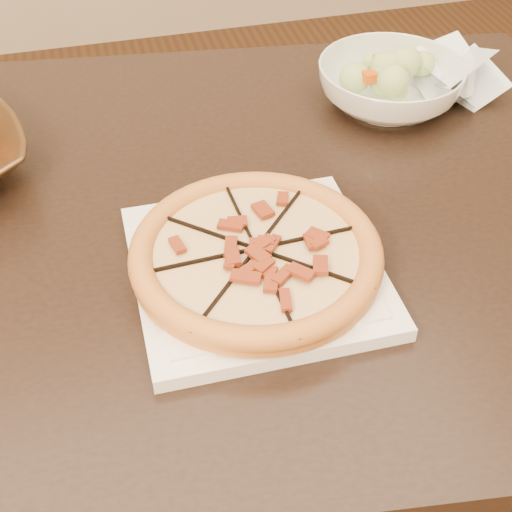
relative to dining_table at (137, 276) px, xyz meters
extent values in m
cube|color=black|center=(0.18, 0.06, -0.65)|extent=(4.00, 4.00, 0.02)
cube|color=black|center=(0.00, 0.00, 0.09)|extent=(1.42, 1.01, 0.04)
cylinder|color=black|center=(0.58, 0.34, -0.29)|extent=(0.07, 0.07, 0.71)
cube|color=white|center=(0.13, -0.15, 0.12)|extent=(0.27, 0.27, 0.02)
cube|color=white|center=(0.13, -0.15, 0.13)|extent=(0.23, 0.23, 0.00)
cylinder|color=orange|center=(0.13, -0.15, 0.14)|extent=(0.28, 0.28, 0.01)
torus|color=orange|center=(0.13, -0.15, 0.15)|extent=(0.28, 0.28, 0.03)
cylinder|color=beige|center=(0.13, -0.15, 0.14)|extent=(0.23, 0.23, 0.01)
cube|color=black|center=(0.13, -0.15, 0.15)|extent=(0.02, 0.27, 0.01)
cube|color=black|center=(0.13, -0.15, 0.15)|extent=(0.21, 0.19, 0.01)
cube|color=black|center=(0.13, -0.15, 0.15)|extent=(0.27, 0.02, 0.01)
cube|color=black|center=(0.13, -0.15, 0.15)|extent=(0.19, 0.21, 0.01)
cube|color=maroon|center=(0.15, -0.15, 0.15)|extent=(0.02, 0.02, 0.00)
cube|color=maroon|center=(0.17, -0.13, 0.15)|extent=(0.03, 0.02, 0.00)
cube|color=maroon|center=(0.19, -0.11, 0.15)|extent=(0.03, 0.02, 0.00)
cube|color=maroon|center=(0.15, -0.13, 0.15)|extent=(0.03, 0.03, 0.00)
cube|color=maroon|center=(0.16, -0.10, 0.15)|extent=(0.02, 0.03, 0.00)
cube|color=maroon|center=(0.15, -0.07, 0.15)|extent=(0.02, 0.03, 0.00)
cube|color=maroon|center=(0.13, -0.11, 0.15)|extent=(0.02, 0.02, 0.00)
cube|color=maroon|center=(0.12, -0.09, 0.15)|extent=(0.02, 0.03, 0.00)
cube|color=maroon|center=(0.09, -0.07, 0.15)|extent=(0.02, 0.03, 0.00)
cube|color=maroon|center=(0.10, -0.11, 0.15)|extent=(0.03, 0.03, 0.00)
cube|color=maroon|center=(0.07, -0.11, 0.15)|extent=(0.03, 0.03, 0.00)
cube|color=maroon|center=(0.10, -0.14, 0.15)|extent=(0.03, 0.02, 0.00)
cube|color=maroon|center=(0.08, -0.14, 0.15)|extent=(0.03, 0.02, 0.00)
cube|color=maroon|center=(0.05, -0.15, 0.15)|extent=(0.02, 0.02, 0.00)
cube|color=maroon|center=(0.10, -0.16, 0.15)|extent=(0.03, 0.02, 0.00)
cube|color=maroon|center=(0.08, -0.18, 0.15)|extent=(0.03, 0.02, 0.00)
cube|color=maroon|center=(0.07, -0.21, 0.15)|extent=(0.03, 0.03, 0.00)
cube|color=maroon|center=(0.11, -0.18, 0.15)|extent=(0.02, 0.03, 0.00)
cube|color=maroon|center=(0.11, -0.21, 0.15)|extent=(0.02, 0.03, 0.00)
cube|color=maroon|center=(0.13, -0.17, 0.15)|extent=(0.02, 0.02, 0.00)
cube|color=maroon|center=(0.14, -0.20, 0.15)|extent=(0.02, 0.03, 0.00)
cube|color=maroon|center=(0.16, -0.22, 0.15)|extent=(0.02, 0.03, 0.00)
cube|color=maroon|center=(0.15, -0.17, 0.15)|extent=(0.03, 0.03, 0.00)
cube|color=maroon|center=(0.17, -0.18, 0.15)|extent=(0.03, 0.03, 0.00)
cube|color=maroon|center=(0.20, -0.18, 0.15)|extent=(0.03, 0.02, 0.00)
cube|color=maroon|center=(0.16, -0.16, 0.15)|extent=(0.03, 0.02, 0.00)
imported|color=white|center=(0.41, 0.16, 0.14)|extent=(0.28, 0.28, 0.07)
sphere|color=#9DBB7D|center=(0.41, 0.16, 0.19)|extent=(0.04, 0.04, 0.04)
sphere|color=#9DBB7D|center=(0.43, 0.17, 0.19)|extent=(0.04, 0.04, 0.04)
sphere|color=#9DBB7D|center=(0.42, 0.20, 0.19)|extent=(0.04, 0.04, 0.04)
sphere|color=#9DBB7D|center=(0.41, 0.17, 0.19)|extent=(0.04, 0.04, 0.04)
sphere|color=#9DBB7D|center=(0.38, 0.17, 0.19)|extent=(0.04, 0.04, 0.04)
sphere|color=#9DBB7D|center=(0.41, 0.16, 0.19)|extent=(0.04, 0.04, 0.04)
sphere|color=#9DBB7D|center=(0.40, 0.14, 0.19)|extent=(0.04, 0.04, 0.04)
sphere|color=#9DBB7D|center=(0.42, 0.12, 0.19)|extent=(0.04, 0.04, 0.04)
sphere|color=#9DBB7D|center=(0.42, 0.15, 0.19)|extent=(0.04, 0.04, 0.04)
cube|color=#CA4805|center=(0.44, 0.18, 0.18)|extent=(0.02, 0.02, 0.01)
cube|color=#CA4805|center=(0.38, 0.17, 0.18)|extent=(0.02, 0.02, 0.01)
cube|color=#CA4805|center=(0.42, 0.13, 0.18)|extent=(0.02, 0.02, 0.01)
camera|label=1|loc=(-0.02, -0.70, 0.67)|focal=50.00mm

